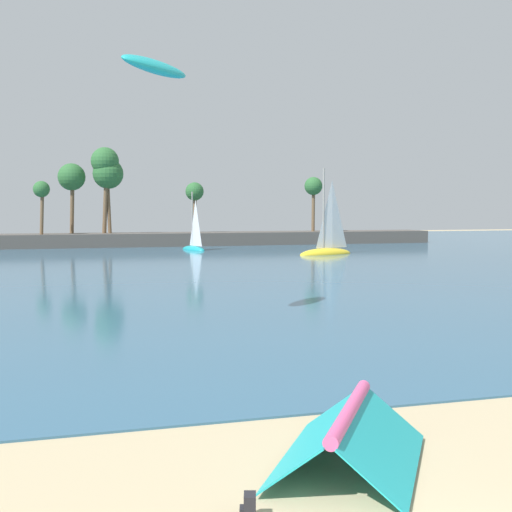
# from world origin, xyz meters

# --- Properties ---
(sea) EXTENTS (220.00, 114.21, 0.06)m
(sea) POSITION_xyz_m (0.00, 65.23, 0.03)
(sea) COLOR #33607F
(sea) RESTS_ON ground
(palm_headland) EXTENTS (91.18, 6.82, 13.12)m
(palm_headland) POSITION_xyz_m (-5.32, 82.34, 3.50)
(palm_headland) COLOR #514C47
(palm_headland) RESTS_ON ground
(folded_kite) EXTENTS (4.44, 4.83, 1.20)m
(folded_kite) POSITION_xyz_m (-0.01, 4.85, 0.82)
(folded_kite) COLOR #1EADB2
(folded_kite) RESTS_ON ground
(backpack_near_kite) EXTENTS (0.33, 0.34, 0.44)m
(backpack_near_kite) POSITION_xyz_m (-2.53, 3.22, 0.21)
(backpack_near_kite) COLOR #232328
(backpack_near_kite) RESTS_ON ground
(sailboat_near_shore) EXTENTS (7.28, 4.12, 10.11)m
(sailboat_near_shore) POSITION_xyz_m (22.12, 60.71, 0.97)
(sailboat_near_shore) COLOR yellow
(sailboat_near_shore) RESTS_ON sea
(sailboat_toward_headland) EXTENTS (2.89, 5.45, 7.57)m
(sailboat_toward_headland) POSITION_xyz_m (9.42, 72.03, 0.74)
(sailboat_toward_headland) COLOR teal
(sailboat_toward_headland) RESTS_ON sea
(kite_aloft_high_over_bay) EXTENTS (3.99, 3.90, 1.13)m
(kite_aloft_high_over_bay) POSITION_xyz_m (-1.52, 22.23, 11.24)
(kite_aloft_high_over_bay) COLOR #1EADB2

